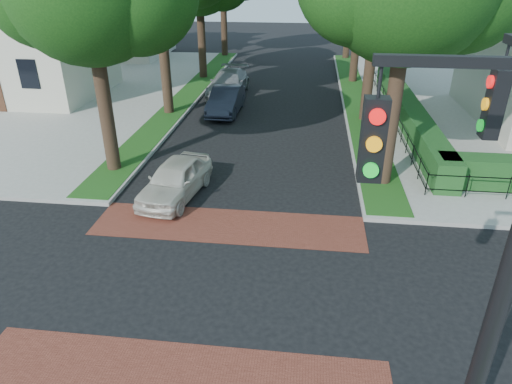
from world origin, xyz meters
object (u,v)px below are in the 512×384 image
traffic_signal (493,239)px  parked_car_middle (226,100)px  parked_car_front (175,179)px  parked_car_rear (228,83)px

traffic_signal → parked_car_middle: traffic_signal is taller
parked_car_front → parked_car_rear: size_ratio=0.76×
parked_car_front → parked_car_middle: size_ratio=0.91×
traffic_signal → parked_car_front: (-7.19, 9.51, -4.01)m
parked_car_middle → parked_car_rear: 4.02m
traffic_signal → parked_car_front: traffic_signal is taller
parked_car_middle → parked_car_rear: parked_car_rear is taller
traffic_signal → parked_car_front: size_ratio=1.95×
parked_car_middle → parked_car_rear: (-0.54, 3.98, 0.04)m
traffic_signal → parked_car_rear: traffic_signal is taller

